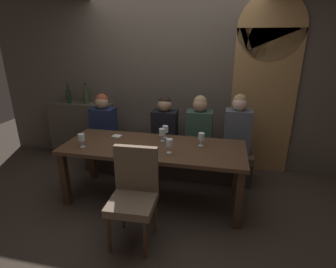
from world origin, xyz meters
The scene contains 20 objects.
ground centered at (0.00, 0.00, 0.00)m, with size 9.00×9.00×0.00m, color #382D26.
back_wall_tiled centered at (0.00, 1.22, 1.50)m, with size 6.00×0.12×3.00m, color brown.
arched_door centered at (1.35, 1.15, 1.36)m, with size 0.90×0.05×2.55m.
back_counter centered at (-1.55, 1.04, 0.47)m, with size 1.10×0.28×0.95m, color #494138.
dining_table centered at (0.00, 0.00, 0.65)m, with size 2.20×0.84×0.74m.
banquette_bench centered at (0.00, 0.70, 0.23)m, with size 2.50×0.44×0.45m.
chair_near_side centered at (-0.01, -0.72, 0.56)m, with size 0.46×0.46×0.98m.
diner_redhead centered at (-0.98, 0.70, 0.80)m, with size 0.36×0.24×0.75m.
diner_bearded centered at (-0.02, 0.71, 0.81)m, with size 0.36×0.24×0.76m.
diner_far_end centered at (0.48, 0.68, 0.82)m, with size 0.36×0.24×0.79m.
diner_near_end centered at (1.01, 0.71, 0.84)m, with size 0.36×0.24×0.83m.
wine_bottle_dark_red centered at (-1.72, 1.02, 1.07)m, with size 0.08×0.08×0.33m.
wine_bottle_pale_label centered at (-1.43, 1.06, 1.07)m, with size 0.08×0.08×0.33m.
wine_glass_far_left centered at (0.23, -0.16, 0.86)m, with size 0.08×0.08×0.16m.
wine_glass_end_right centered at (0.07, 0.17, 0.85)m, with size 0.08×0.08×0.16m.
wine_glass_near_right centered at (0.08, 0.30, 0.85)m, with size 0.08×0.08×0.16m.
wine_glass_center_back centered at (0.56, 0.12, 0.86)m, with size 0.08×0.08×0.16m.
wine_glass_end_left centered at (-0.82, -0.21, 0.86)m, with size 0.08×0.08×0.16m.
dessert_plate centered at (-0.14, -0.20, 0.75)m, with size 0.19×0.19×0.05m.
folded_napkin centered at (-0.56, 0.21, 0.74)m, with size 0.11×0.10×0.01m, color silver.
Camera 1 is at (0.80, -2.85, 1.97)m, focal length 28.21 mm.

